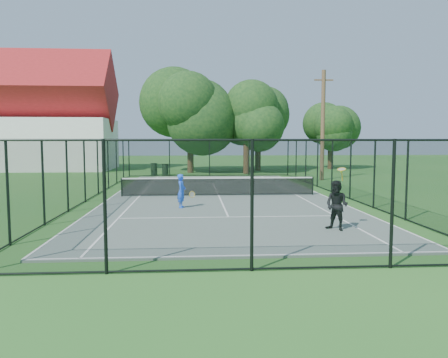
{
  "coord_description": "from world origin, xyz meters",
  "views": [
    {
      "loc": [
        -1.3,
        -22.63,
        2.98
      ],
      "look_at": [
        0.07,
        -3.0,
        1.2
      ],
      "focal_mm": 35.0,
      "sensor_mm": 36.0,
      "label": 1
    }
  ],
  "objects": [
    {
      "name": "tennis_court",
      "position": [
        0.0,
        0.0,
        0.03
      ],
      "size": [
        11.0,
        24.0,
        0.06
      ],
      "primitive_type": "cube",
      "color": "slate",
      "rests_on": "ground"
    },
    {
      "name": "fence",
      "position": [
        0.0,
        0.0,
        1.5
      ],
      "size": [
        13.1,
        26.1,
        3.0
      ],
      "color": "black",
      "rests_on": "ground"
    },
    {
      "name": "trash_bin_left",
      "position": [
        -4.62,
        14.19,
        0.51
      ],
      "size": [
        0.58,
        0.58,
        1.02
      ],
      "color": "black",
      "rests_on": "ground"
    },
    {
      "name": "tree_far_right",
      "position": [
        12.63,
        20.94,
        3.85
      ],
      "size": [
        4.71,
        4.71,
        6.22
      ],
      "color": "#332114",
      "rests_on": "ground"
    },
    {
      "name": "building",
      "position": [
        -17.0,
        22.0,
        4.93
      ],
      "size": [
        15.3,
        8.15,
        11.87
      ],
      "color": "silver",
      "rests_on": "ground"
    },
    {
      "name": "trash_bin_right",
      "position": [
        -3.67,
        13.99,
        0.49
      ],
      "size": [
        0.58,
        0.58,
        0.96
      ],
      "color": "black",
      "rests_on": "ground"
    },
    {
      "name": "ground",
      "position": [
        0.0,
        0.0,
        0.0
      ],
      "size": [
        120.0,
        120.0,
        0.0
      ],
      "primitive_type": "plane",
      "color": "#266021"
    },
    {
      "name": "utility_pole",
      "position": [
        8.18,
        9.0,
        4.07
      ],
      "size": [
        1.4,
        0.3,
        8.02
      ],
      "color": "#4C3823",
      "rests_on": "ground"
    },
    {
      "name": "tennis_net",
      "position": [
        0.0,
        0.0,
        0.58
      ],
      "size": [
        10.08,
        0.08,
        0.95
      ],
      "color": "black",
      "rests_on": "tennis_court"
    },
    {
      "name": "player_blue",
      "position": [
        -1.82,
        -3.97,
        0.78
      ],
      "size": [
        0.81,
        0.59,
        1.45
      ],
      "color": "blue",
      "rests_on": "tennis_court"
    },
    {
      "name": "tree_near_mid",
      "position": [
        3.32,
        15.3,
        4.43
      ],
      "size": [
        5.5,
        5.5,
        7.19
      ],
      "color": "#332114",
      "rests_on": "ground"
    },
    {
      "name": "player_black",
      "position": [
        3.29,
        -9.02,
        0.87
      ],
      "size": [
        0.98,
        0.99,
        2.02
      ],
      "color": "black",
      "rests_on": "tennis_court"
    },
    {
      "name": "tree_near_left",
      "position": [
        -1.58,
        16.82,
        5.37
      ],
      "size": [
        6.69,
        6.69,
        8.73
      ],
      "color": "#332114",
      "rests_on": "ground"
    },
    {
      "name": "tree_near_right",
      "position": [
        4.94,
        19.39,
        5.44
      ],
      "size": [
        6.2,
        6.2,
        8.55
      ],
      "color": "#332114",
      "rests_on": "ground"
    }
  ]
}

